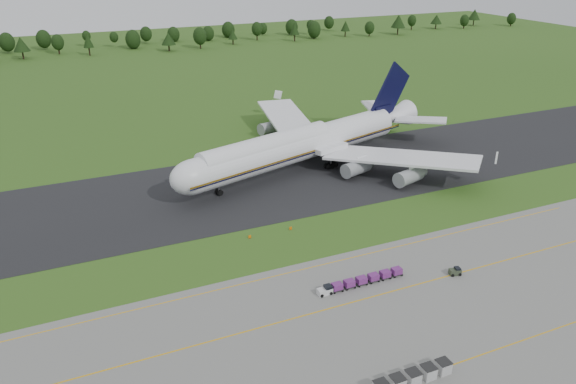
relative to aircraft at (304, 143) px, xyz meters
name	(u,v)px	position (x,y,z in m)	size (l,w,h in m)	color
ground	(285,243)	(-20.16, -33.83, -6.39)	(600.00, 600.00, 0.00)	#2E5319
apron	(383,352)	(-20.16, -67.83, -6.36)	(300.00, 52.00, 0.06)	slate
taxiway	(236,189)	(-20.16, -5.83, -6.35)	(300.00, 40.00, 0.08)	black
apron_markings	(357,323)	(-20.16, -60.81, -6.32)	(300.00, 30.20, 0.01)	#D99C0C
tree_line	(111,40)	(-20.57, 186.25, -0.18)	(531.64, 23.65, 11.98)	black
aircraft	(304,143)	(0.00, 0.00, 0.00)	(79.30, 74.27, 22.37)	white
baggage_train	(360,281)	(-14.51, -52.01, -5.58)	(15.86, 1.44, 1.38)	silver
utility_cart	(455,272)	(1.95, -55.91, -5.81)	(2.13, 1.54, 1.06)	#303A28
uld_row	(413,377)	(-19.93, -74.36, -5.45)	(11.38, 1.78, 1.76)	#A9A9A9
edge_markers	(271,233)	(-21.19, -29.38, -6.11)	(9.13, 0.30, 0.60)	orange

